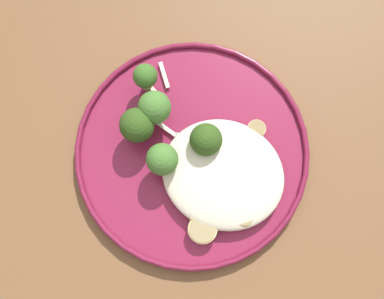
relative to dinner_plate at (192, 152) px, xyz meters
name	(u,v)px	position (x,y,z in m)	size (l,w,h in m)	color
ground	(176,228)	(-0.02, -0.05, -0.75)	(6.00, 6.00, 0.00)	#2D2B28
wooden_dining_table	(162,191)	(-0.02, -0.05, -0.09)	(1.40, 1.00, 0.74)	brown
dinner_plate	(192,152)	(0.00, 0.00, 0.00)	(0.29, 0.29, 0.02)	maroon
noodle_bed	(223,174)	(0.05, -0.01, 0.02)	(0.15, 0.13, 0.03)	beige
seared_scallop_left_edge	(226,178)	(0.05, -0.02, 0.01)	(0.02, 0.02, 0.01)	beige
seared_scallop_center_golden	(237,143)	(0.05, 0.03, 0.01)	(0.03, 0.03, 0.01)	#DBB77A
seared_scallop_front_small	(242,217)	(0.09, -0.05, 0.01)	(0.03, 0.03, 0.02)	#DBB77A
seared_scallop_half_hidden	(256,130)	(0.06, 0.05, 0.01)	(0.02, 0.02, 0.01)	#DBB77A
seared_scallop_tilted_round	(248,195)	(0.08, -0.02, 0.01)	(0.02, 0.02, 0.01)	#E5C689
seared_scallop_tiny_bay	(200,211)	(0.04, -0.07, 0.01)	(0.03, 0.03, 0.01)	#E5C689
seared_scallop_rear_pale	(202,230)	(0.05, -0.08, 0.01)	(0.03, 0.03, 0.01)	#E5C689
broccoli_floret_front_edge	(166,161)	(-0.02, -0.03, 0.04)	(0.04, 0.04, 0.06)	#7A994C
broccoli_floret_beside_noodles	(154,108)	(-0.06, 0.02, 0.04)	(0.04, 0.04, 0.06)	#7A994C
broccoli_floret_center_pile	(137,126)	(-0.07, 0.00, 0.04)	(0.04, 0.04, 0.06)	#89A356
broccoli_floret_tall_stalk	(206,140)	(0.01, 0.01, 0.04)	(0.04, 0.04, 0.05)	#89A356
broccoli_floret_rear_charred	(145,77)	(-0.09, 0.06, 0.03)	(0.03, 0.03, 0.05)	#89A356
onion_sliver_curled_piece	(158,123)	(-0.05, 0.02, 0.01)	(0.05, 0.01, 0.00)	silver
onion_sliver_long_sliver	(150,86)	(-0.08, 0.06, 0.01)	(0.05, 0.01, 0.00)	silver
onion_sliver_pale_crescent	(194,137)	(0.00, 0.02, 0.01)	(0.05, 0.01, 0.00)	silver
onion_sliver_short_strip	(164,75)	(-0.07, 0.08, 0.01)	(0.04, 0.01, 0.00)	silver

